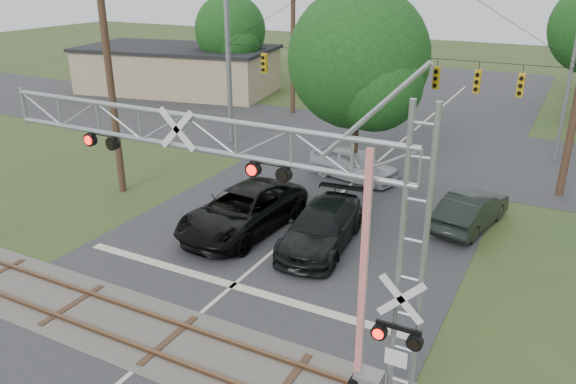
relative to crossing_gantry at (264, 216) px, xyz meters
The scene contains 14 objects.
ground 6.34m from the crossing_gantry, 155.47° to the right, with size 160.00×160.00×0.00m, color #2E4620.
road_main 10.37m from the crossing_gantry, 113.14° to the left, with size 14.00×90.00×0.02m, color #2B2C2E.
road_cross 23.19m from the crossing_gantry, 99.08° to the left, with size 90.00×12.00×0.02m, color #2B2C2E.
railroad_track 6.11m from the crossing_gantry, behind, with size 90.00×3.20×0.17m.
crossing_gantry is the anchor object (origin of this frame).
traffic_signal_span 18.58m from the crossing_gantry, 98.43° to the left, with size 19.34×0.36×11.50m.
pickup_black 10.50m from the crossing_gantry, 125.69° to the left, with size 3.00×6.50×1.81m, color black.
car_dark 9.35m from the crossing_gantry, 104.75° to the left, with size 2.32×5.72×1.66m, color black.
sedan_silver 16.78m from the crossing_gantry, 103.61° to the left, with size 1.98×4.91×1.67m, color #AFB2B7.
suv_dark 13.60m from the crossing_gantry, 77.79° to the left, with size 1.67×4.80×1.58m, color black.
commercial_building 39.34m from the crossing_gantry, 131.23° to the left, with size 18.01×11.47×3.90m.
streetlight 24.48m from the crossing_gantry, 77.84° to the left, with size 2.42×0.25×9.09m.
utility_poles 20.45m from the crossing_gantry, 92.44° to the left, with size 23.56×27.94×14.41m.
treeline 31.24m from the crossing_gantry, 91.75° to the left, with size 54.05×29.07×9.68m.
Camera 1 is at (9.57, -8.59, 10.35)m, focal length 35.00 mm.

